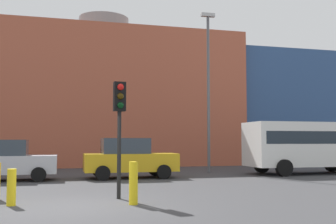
# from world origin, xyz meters

# --- Properties ---
(ground_plane) EXTENTS (200.00, 200.00, 0.00)m
(ground_plane) POSITION_xyz_m (0.00, 0.00, 0.00)
(ground_plane) COLOR #38383A
(building_backdrop) EXTENTS (37.14, 12.07, 11.70)m
(building_backdrop) POSITION_xyz_m (2.81, 21.88, 4.72)
(building_backdrop) COLOR #B2563D
(building_backdrop) RESTS_ON ground_plane
(parked_car_2) EXTENTS (4.14, 2.03, 1.79)m
(parked_car_2) POSITION_xyz_m (-2.70, 8.03, 0.89)
(parked_car_2) COLOR silver
(parked_car_2) RESTS_ON ground_plane
(parked_car_3) EXTENTS (4.32, 2.12, 1.87)m
(parked_car_3) POSITION_xyz_m (2.72, 8.03, 0.93)
(parked_car_3) COLOR gold
(parked_car_3) RESTS_ON ground_plane
(white_bus) EXTENTS (6.80, 2.62, 2.72)m
(white_bus) POSITION_xyz_m (12.47, 8.15, 1.62)
(white_bus) COLOR white
(white_bus) RESTS_ON ground_plane
(traffic_light_island) EXTENTS (0.37, 0.37, 3.54)m
(traffic_light_island) POSITION_xyz_m (1.31, 1.15, 2.61)
(traffic_light_island) COLOR black
(traffic_light_island) RESTS_ON ground_plane
(bollard_yellow_0) EXTENTS (0.24, 0.24, 0.99)m
(bollard_yellow_0) POSITION_xyz_m (-1.67, 0.55, 0.49)
(bollard_yellow_0) COLOR yellow
(bollard_yellow_0) RESTS_ON ground_plane
(bollard_yellow_2) EXTENTS (0.24, 0.24, 1.17)m
(bollard_yellow_2) POSITION_xyz_m (1.54, -0.09, 0.58)
(bollard_yellow_2) COLOR yellow
(bollard_yellow_2) RESTS_ON ground_plane
(street_lamp) EXTENTS (0.80, 0.24, 9.02)m
(street_lamp) POSITION_xyz_m (7.59, 10.39, 5.05)
(street_lamp) COLOR #59595E
(street_lamp) RESTS_ON ground_plane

